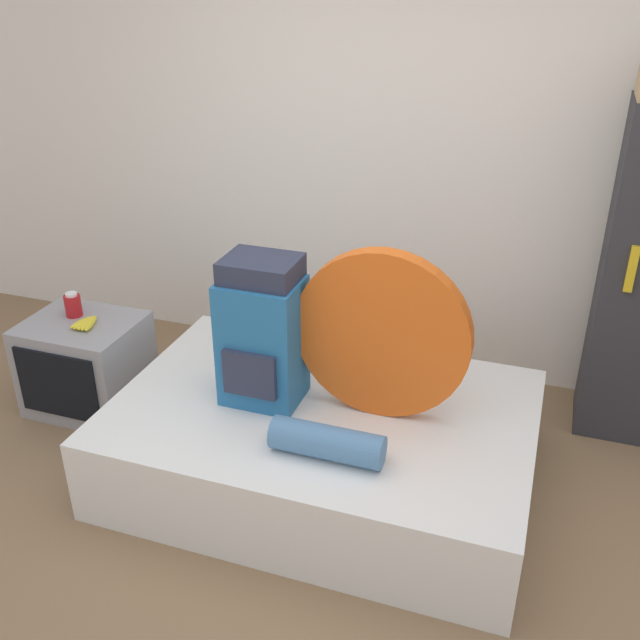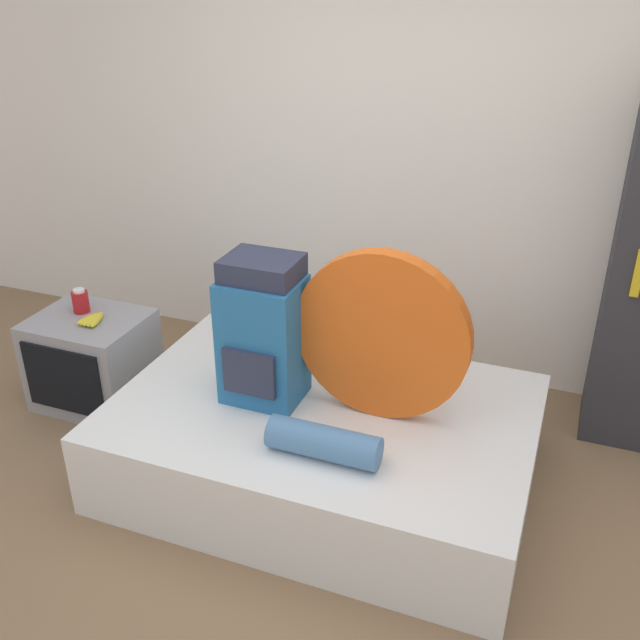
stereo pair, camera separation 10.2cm
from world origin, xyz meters
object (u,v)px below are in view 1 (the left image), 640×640
(tent_bag, at_px, (382,335))
(canister, at_px, (73,305))
(television, at_px, (86,365))
(sleeping_roll, at_px, (327,442))
(backpack, at_px, (262,333))

(tent_bag, xyz_separation_m, canister, (-1.81, 0.19, -0.22))
(television, distance_m, canister, 0.35)
(canister, bearing_deg, sleeping_roll, -19.58)
(sleeping_roll, bearing_deg, tent_bag, 73.85)
(sleeping_roll, distance_m, canister, 1.80)
(backpack, height_order, canister, backpack)
(tent_bag, relative_size, sleeping_roll, 1.64)
(tent_bag, bearing_deg, backpack, -173.05)
(sleeping_roll, relative_size, television, 0.79)
(tent_bag, bearing_deg, sleeping_roll, -106.15)
(backpack, height_order, tent_bag, tent_bag)
(backpack, xyz_separation_m, tent_bag, (0.55, 0.07, 0.05))
(backpack, bearing_deg, tent_bag, 6.95)
(tent_bag, height_order, sleeping_roll, tent_bag)
(tent_bag, xyz_separation_m, sleeping_roll, (-0.12, -0.41, -0.33))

